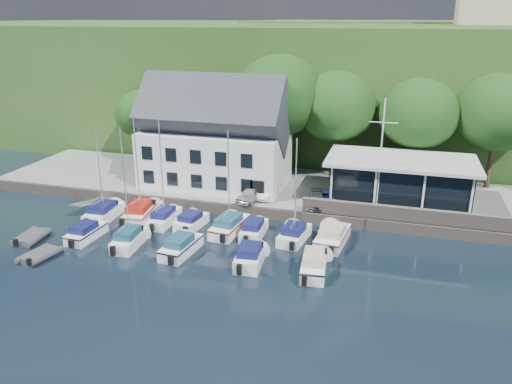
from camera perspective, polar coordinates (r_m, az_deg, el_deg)
ground at (r=35.36m, az=-3.14°, el=-9.68°), size 180.00×180.00×0.00m
quay at (r=50.57m, az=3.34°, el=0.17°), size 60.00×13.00×1.00m
quay_face at (r=44.66m, az=1.47°, el=-2.48°), size 60.00×0.30×1.00m
hillside at (r=92.13m, az=9.82°, el=13.52°), size 160.00×75.00×16.00m
field_patch at (r=99.11m, az=15.52°, el=18.25°), size 50.00×30.00×0.30m
harbor_building at (r=50.20m, az=-4.66°, el=5.78°), size 14.40×8.20×8.70m
club_pavilion at (r=47.26m, az=16.09°, el=1.28°), size 13.20×7.20×4.10m
seawall at (r=43.43m, az=17.13°, el=-2.49°), size 18.00×0.50×1.20m
gangway at (r=49.69m, az=-17.90°, el=-1.75°), size 1.20×6.00×1.40m
car_silver at (r=46.13m, az=-0.53°, el=-0.21°), size 2.35×4.06×1.30m
car_white at (r=47.01m, az=1.53°, el=0.13°), size 2.05×3.97×1.25m
car_dgrey at (r=45.21m, az=6.98°, el=-0.92°), size 2.15×3.99×1.10m
car_blue at (r=45.70m, az=8.10°, el=-0.64°), size 2.00×3.86×1.26m
flagpole at (r=43.59m, az=14.04°, el=3.91°), size 2.37×0.20×9.86m
tree_0 at (r=59.29m, az=-12.77°, el=7.33°), size 6.12×6.12×8.36m
tree_1 at (r=56.97m, az=-8.73°, el=8.01°), size 7.42×7.42×10.14m
tree_2 at (r=52.68m, az=2.66°, el=8.65°), size 9.23×9.23×12.62m
tree_3 at (r=52.74m, az=9.06°, el=7.58°), size 8.09×8.09×11.06m
tree_4 at (r=52.23m, az=17.89°, el=6.53°), size 7.78×7.78×10.64m
tree_5 at (r=53.67m, az=25.63°, el=6.20°), size 8.22×8.22×11.23m
boat_r1_0 at (r=45.53m, az=-17.46°, el=2.43°), size 2.58×6.61×9.09m
boat_r1_1 at (r=44.54m, az=-13.42°, el=2.71°), size 3.13×7.10×9.50m
boat_r1_2 at (r=43.24m, az=-10.68°, el=1.67°), size 1.90×6.21×8.46m
boat_r1_3 at (r=43.25m, az=-7.39°, el=-3.16°), size 2.50×5.23×1.35m
boat_r1_4 at (r=40.46m, az=-3.14°, el=1.53°), size 2.75×6.82×9.51m
boat_r1_5 at (r=41.25m, az=-0.24°, el=-4.10°), size 1.89×5.58×1.41m
boat_r1_6 at (r=39.10m, az=4.55°, el=0.28°), size 2.63×5.86×8.77m
boat_r1_7 at (r=40.35m, az=8.75°, el=-4.81°), size 2.88×6.89×1.52m
boat_r2_0 at (r=43.01m, az=-18.85°, el=-4.22°), size 1.98×5.60×1.37m
boat_r2_1 at (r=39.25m, az=-14.71°, el=0.22°), size 2.22×5.99×9.38m
boat_r2_2 at (r=38.66m, az=-8.59°, el=-5.95°), size 2.49×6.13×1.50m
boat_r2_3 at (r=36.66m, az=-0.66°, el=-7.14°), size 2.40×5.60×1.57m
boat_r2_4 at (r=35.91m, az=6.67°, el=-7.90°), size 2.44×6.55×1.56m
dinghy_0 at (r=44.39m, az=-24.32°, el=-4.63°), size 2.30×3.47×0.77m
dinghy_1 at (r=40.99m, az=-23.51°, el=-6.52°), size 2.43×3.43×0.73m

